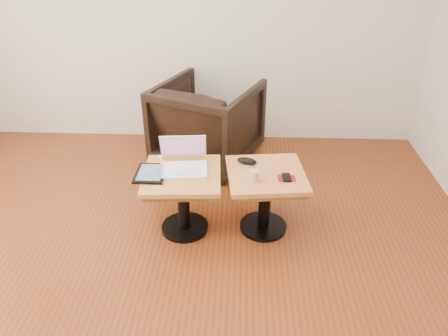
{
  "coord_description": "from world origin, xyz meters",
  "views": [
    {
      "loc": [
        0.49,
        -1.96,
        2.06
      ],
      "look_at": [
        0.38,
        0.65,
        0.54
      ],
      "focal_mm": 35.0,
      "sensor_mm": 36.0,
      "label": 1
    }
  ],
  "objects_px": {
    "side_table_right": "(265,187)",
    "laptop": "(183,162)",
    "armchair": "(208,123)",
    "side_table_left": "(183,188)",
    "striped_cup": "(254,176)"
  },
  "relations": [
    {
      "from": "side_table_right",
      "to": "striped_cup",
      "type": "distance_m",
      "value": 0.22
    },
    {
      "from": "armchair",
      "to": "side_table_left",
      "type": "bearing_deg",
      "value": 108.56
    },
    {
      "from": "side_table_left",
      "to": "armchair",
      "type": "relative_size",
      "value": 0.66
    },
    {
      "from": "side_table_left",
      "to": "armchair",
      "type": "distance_m",
      "value": 1.08
    },
    {
      "from": "side_table_right",
      "to": "side_table_left",
      "type": "bearing_deg",
      "value": 177.14
    },
    {
      "from": "side_table_right",
      "to": "striped_cup",
      "type": "bearing_deg",
      "value": -133.68
    },
    {
      "from": "side_table_right",
      "to": "armchair",
      "type": "relative_size",
      "value": 0.7
    },
    {
      "from": "side_table_right",
      "to": "laptop",
      "type": "bearing_deg",
      "value": 169.43
    },
    {
      "from": "side_table_left",
      "to": "striped_cup",
      "type": "relative_size",
      "value": 6.97
    },
    {
      "from": "side_table_right",
      "to": "laptop",
      "type": "xyz_separation_m",
      "value": [
        -0.59,
        0.04,
        0.17
      ]
    },
    {
      "from": "laptop",
      "to": "side_table_left",
      "type": "bearing_deg",
      "value": -96.85
    },
    {
      "from": "laptop",
      "to": "striped_cup",
      "type": "relative_size",
      "value": 4.44
    },
    {
      "from": "armchair",
      "to": "side_table_right",
      "type": "bearing_deg",
      "value": 139.03
    },
    {
      "from": "striped_cup",
      "to": "armchair",
      "type": "relative_size",
      "value": 0.1
    },
    {
      "from": "striped_cup",
      "to": "armchair",
      "type": "height_order",
      "value": "armchair"
    }
  ]
}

